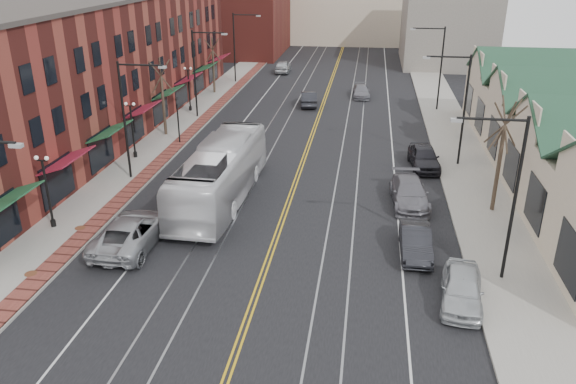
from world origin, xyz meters
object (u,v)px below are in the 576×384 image
(parked_car_a, at_px, (462,288))
(parked_car_b, at_px, (416,241))
(parked_car_c, at_px, (409,193))
(parked_suv, at_px, (132,232))
(parked_car_d, at_px, (424,157))
(transit_bus, at_px, (220,173))

(parked_car_a, height_order, parked_car_b, parked_car_a)
(parked_car_a, bearing_deg, parked_car_b, 119.60)
(parked_car_b, height_order, parked_car_c, parked_car_c)
(parked_suv, bearing_deg, parked_car_a, 170.50)
(parked_car_d, bearing_deg, parked_car_c, -106.30)
(parked_car_c, height_order, parked_car_d, parked_car_d)
(transit_bus, height_order, parked_suv, transit_bus)
(transit_bus, distance_m, parked_car_d, 15.42)
(parked_car_b, bearing_deg, parked_car_a, -68.16)
(transit_bus, height_order, parked_car_b, transit_bus)
(parked_car_c, bearing_deg, transit_bus, -178.45)
(transit_bus, xyz_separation_m, parked_car_c, (11.80, 1.08, -1.06))
(parked_suv, height_order, parked_car_b, parked_suv)
(parked_suv, relative_size, parked_car_c, 1.15)
(parked_car_a, bearing_deg, parked_car_d, 98.33)
(parked_suv, distance_m, parked_car_a, 17.03)
(parked_car_a, relative_size, parked_car_d, 0.92)
(transit_bus, xyz_separation_m, parked_suv, (-3.22, -6.61, -0.98))
(transit_bus, bearing_deg, parked_car_d, -147.68)
(transit_bus, height_order, parked_car_d, transit_bus)
(parked_car_a, relative_size, parked_car_b, 1.02)
(parked_suv, xyz_separation_m, parked_car_a, (16.77, -2.99, -0.09))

